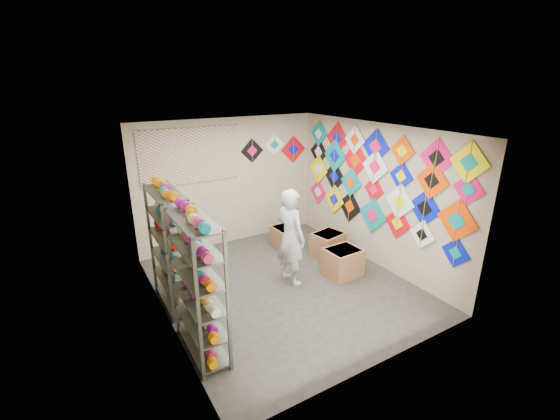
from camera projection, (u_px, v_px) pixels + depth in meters
ground at (284, 285)px, 6.58m from camera, size 4.50×4.50×0.00m
room_walls at (284, 196)px, 6.03m from camera, size 4.50×4.50×4.50m
shelf_rack_front at (198, 287)px, 4.72m from camera, size 0.40×1.10×1.90m
shelf_rack_back at (170, 249)px, 5.77m from camera, size 0.40×1.10×1.90m
string_spools at (182, 260)px, 5.21m from camera, size 0.12×2.36×0.12m
kite_wall_display at (372, 179)px, 7.03m from camera, size 0.06×4.22×2.04m
back_wall_kites at (276, 149)px, 8.29m from camera, size 1.64×0.02×0.72m
poster at (191, 156)px, 7.34m from camera, size 2.00×0.01×1.10m
shopkeeper at (291, 237)px, 6.44m from camera, size 0.76×0.62×1.72m
carton_a at (343, 262)px, 6.84m from camera, size 0.65×0.54×0.52m
carton_b at (328, 244)px, 7.62m from camera, size 0.69×0.61×0.49m
carton_c at (285, 237)px, 8.02m from camera, size 0.48×0.53×0.45m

